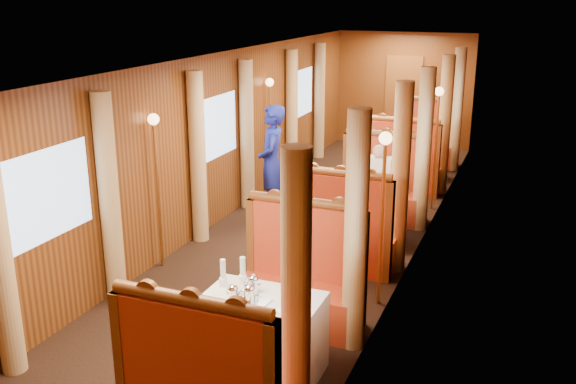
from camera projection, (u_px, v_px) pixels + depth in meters
The scene contains 46 objects.
floor at pixel (312, 234), 9.21m from camera, with size 3.00×12.00×0.01m, color black, non-canonical shape.
ceiling at pixel (314, 57), 8.46m from camera, with size 3.00×12.00×0.01m, color silver, non-canonical shape.
wall_far at pixel (404, 90), 14.16m from camera, with size 3.00×2.50×0.01m, color brown, non-canonical shape.
wall_left at pixel (217, 140), 9.36m from camera, with size 12.00×2.50×0.01m, color brown, non-canonical shape.
wall_right at pixel (422, 159), 8.31m from camera, with size 12.00×2.50×0.01m, color brown, non-canonical shape.
doorway_far at pixel (403, 101), 14.21m from camera, with size 0.80×0.04×2.00m, color brown.
table_near at pixel (261, 337), 5.73m from camera, with size 1.05×0.72×0.75m, color white.
banquette_near_aft at pixel (301, 286), 6.61m from camera, with size 1.30×0.55×1.34m.
table_mid at pixel (364, 216), 8.83m from camera, with size 1.05×0.72×0.75m, color white.
banquette_mid_fwd at pixel (342, 237), 7.92m from camera, with size 1.30×0.55×1.34m.
banquette_mid_aft at pixel (382, 192), 9.72m from camera, with size 1.30×0.55×1.34m.
table_far at pixel (413, 157), 11.94m from camera, with size 1.05×0.72×0.75m, color white.
banquette_far_fwd at pixel (402, 168), 11.03m from camera, with size 1.30×0.55×1.34m.
banquette_far_aft at pixel (423, 143), 12.83m from camera, with size 1.30×0.55×1.34m.
tea_tray at pixel (249, 301), 5.56m from camera, with size 0.34×0.26×0.01m, color silver.
teapot_left at pixel (233, 295), 5.55m from camera, with size 0.15×0.11×0.12m, color silver, non-canonical shape.
teapot_right at pixel (249, 296), 5.52m from camera, with size 0.17×0.12×0.13m, color silver, non-canonical shape.
teapot_back at pixel (253, 286), 5.73m from camera, with size 0.16×0.12×0.13m, color silver, non-canonical shape.
fruit_plate at pixel (291, 309), 5.40m from camera, with size 0.23×0.23×0.05m.
cup_inboard at pixel (223, 276), 5.83m from camera, with size 0.08×0.08×0.26m.
cup_outboard at pixel (243, 273), 5.88m from camera, with size 0.08×0.08×0.26m.
rose_vase_mid at pixel (368, 177), 8.69m from camera, with size 0.06×0.06×0.36m.
rose_vase_far at pixel (417, 128), 11.76m from camera, with size 0.06×0.06×0.36m.
window_left_near at pixel (48, 195), 6.19m from camera, with size 1.20×0.90×0.01m, color #92ADD2, non-canonical shape.
curtain_left_near_b at pixel (109, 200), 6.93m from camera, with size 0.22×0.22×2.35m, color tan.
window_right_near at pixel (343, 236), 5.15m from camera, with size 1.20×0.90×0.01m, color #92ADD2, non-canonical shape.
curtain_right_near_a at pixel (296, 306), 4.58m from camera, with size 0.22×0.22×2.35m, color tan.
curtain_right_near_b at pixel (356, 233), 5.96m from camera, with size 0.22×0.22×2.35m, color tan.
window_left_mid at pixel (217, 127), 9.30m from camera, with size 1.20×0.90×0.01m, color #92ADD2, non-canonical shape.
curtain_left_mid_a at pixel (198, 158), 8.65m from camera, with size 0.22×0.22×2.35m, color tan.
curtain_left_mid_b at pixel (247, 135), 10.04m from camera, with size 0.22×0.22×2.35m, color tan.
window_right_mid at pixel (422, 144), 8.26m from camera, with size 1.20×0.90×0.01m, color #92ADD2, non-canonical shape.
curtain_right_mid_a at pixel (400, 179), 7.68m from camera, with size 0.22×0.22×2.35m, color tan.
curtain_right_mid_b at pixel (424, 151), 9.07m from camera, with size 0.22×0.22×2.35m, color tan.
window_left_far at pixel (301, 93), 12.40m from camera, with size 1.20×0.90×0.01m, color #92ADD2, non-canonical shape.
curtain_left_far_a at pixel (292, 114), 11.76m from camera, with size 0.22×0.22×2.35m, color tan.
curtain_left_far_b at pixel (319, 101), 13.14m from camera, with size 0.22×0.22×2.35m, color tan.
window_right_far at pixel (458, 102), 11.36m from camera, with size 1.20×0.90×0.01m, color #92ADD2, non-canonical shape.
curtain_right_far_a at pixel (444, 125), 10.79m from camera, with size 0.22×0.22×2.35m, color tan.
curtain_right_far_b at pixel (457, 110), 12.17m from camera, with size 0.22×0.22×2.35m, color tan.
sconce_left_fore at pixel (156, 160), 7.74m from camera, with size 0.14×0.14×1.95m.
sconce_right_fore at pixel (383, 184), 6.75m from camera, with size 0.14×0.14×1.95m.
sconce_left_aft at pixel (270, 112), 10.84m from camera, with size 0.14×0.14×1.95m.
sconce_right_aft at pixel (437, 124), 9.86m from camera, with size 0.14×0.14×1.95m.
steward at pixel (272, 163), 9.63m from camera, with size 0.64×0.42×1.74m, color navy.
passenger at pixel (378, 176), 9.37m from camera, with size 0.40×0.44×0.76m.
Camera 1 is at (2.85, -8.13, 3.32)m, focal length 40.00 mm.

